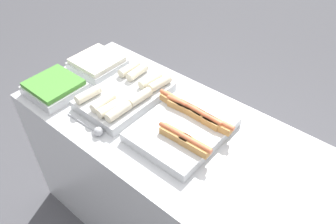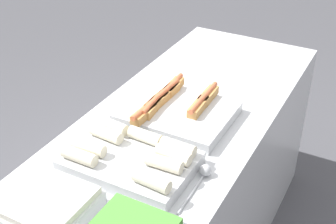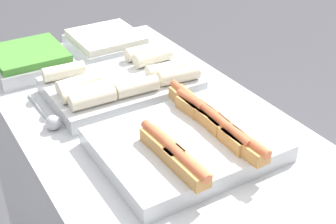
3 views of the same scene
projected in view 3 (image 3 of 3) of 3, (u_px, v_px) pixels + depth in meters
The scene contains 5 objects.
tray_hotdogs at pixel (189, 141), 1.23m from camera, with size 0.42×0.45×0.10m.
tray_wraps at pixel (122, 84), 1.50m from camera, with size 0.31×0.46×0.10m.
tray_side_front at pixel (29, 60), 1.65m from camera, with size 0.27×0.26×0.07m.
tray_side_back at pixel (106, 43), 1.78m from camera, with size 0.27×0.26×0.07m.
serving_spoon_near at pixel (50, 120), 1.35m from camera, with size 0.25×0.04×0.04m.
Camera 3 is at (0.79, -0.56, 1.63)m, focal length 50.00 mm.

